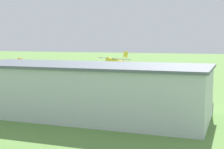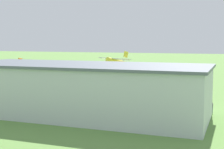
{
  "view_description": "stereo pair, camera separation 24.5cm",
  "coord_description": "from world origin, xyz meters",
  "px_view_note": "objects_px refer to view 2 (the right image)",
  "views": [
    {
      "loc": [
        -19.21,
        75.29,
        10.27
      ],
      "look_at": [
        2.87,
        15.36,
        3.85
      ],
      "focal_mm": 53.87,
      "sensor_mm": 36.0,
      "label": 1
    },
    {
      "loc": [
        -19.44,
        75.21,
        10.27
      ],
      "look_at": [
        2.87,
        15.36,
        3.85
      ],
      "focal_mm": 53.87,
      "sensor_mm": 36.0,
      "label": 2
    }
  ],
  "objects_px": {
    "biplane": "(117,62)",
    "person_beside_truck": "(212,107)",
    "hangar": "(82,89)",
    "car_red": "(12,91)",
    "person_at_fence_line": "(26,92)",
    "person_near_hangar_door": "(199,98)",
    "person_by_parked_cars": "(178,96)",
    "person_walking_on_apron": "(50,90)",
    "windsock": "(21,60)"
  },
  "relations": [
    {
      "from": "person_at_fence_line",
      "to": "person_walking_on_apron",
      "type": "xyz_separation_m",
      "value": [
        -2.89,
        -3.81,
        0.04
      ]
    },
    {
      "from": "biplane",
      "to": "car_red",
      "type": "distance_m",
      "value": 22.21
    },
    {
      "from": "person_walking_on_apron",
      "to": "windsock",
      "type": "bearing_deg",
      "value": -44.39
    },
    {
      "from": "biplane",
      "to": "person_near_hangar_door",
      "type": "relative_size",
      "value": 4.99
    },
    {
      "from": "person_at_fence_line",
      "to": "person_by_parked_cars",
      "type": "distance_m",
      "value": 27.65
    },
    {
      "from": "person_by_parked_cars",
      "to": "biplane",
      "type": "bearing_deg",
      "value": -34.01
    },
    {
      "from": "hangar",
      "to": "windsock",
      "type": "height_order",
      "value": "hangar"
    },
    {
      "from": "car_red",
      "to": "person_near_hangar_door",
      "type": "height_order",
      "value": "person_near_hangar_door"
    },
    {
      "from": "person_beside_truck",
      "to": "person_walking_on_apron",
      "type": "height_order",
      "value": "person_walking_on_apron"
    },
    {
      "from": "biplane",
      "to": "person_beside_truck",
      "type": "height_order",
      "value": "biplane"
    },
    {
      "from": "person_near_hangar_door",
      "to": "person_at_fence_line",
      "type": "distance_m",
      "value": 30.96
    },
    {
      "from": "person_near_hangar_door",
      "to": "person_at_fence_line",
      "type": "bearing_deg",
      "value": 8.03
    },
    {
      "from": "person_near_hangar_door",
      "to": "hangar",
      "type": "bearing_deg",
      "value": 45.4
    },
    {
      "from": "person_near_hangar_door",
      "to": "person_beside_truck",
      "type": "height_order",
      "value": "person_near_hangar_door"
    },
    {
      "from": "person_at_fence_line",
      "to": "person_walking_on_apron",
      "type": "distance_m",
      "value": 4.78
    },
    {
      "from": "person_at_fence_line",
      "to": "person_walking_on_apron",
      "type": "height_order",
      "value": "person_walking_on_apron"
    },
    {
      "from": "biplane",
      "to": "person_by_parked_cars",
      "type": "bearing_deg",
      "value": 145.99
    },
    {
      "from": "person_by_parked_cars",
      "to": "person_walking_on_apron",
      "type": "bearing_deg",
      "value": 3.97
    },
    {
      "from": "windsock",
      "to": "person_beside_truck",
      "type": "bearing_deg",
      "value": 152.35
    },
    {
      "from": "car_red",
      "to": "person_walking_on_apron",
      "type": "xyz_separation_m",
      "value": [
        -6.53,
        -3.0,
        0.01
      ]
    },
    {
      "from": "person_near_hangar_door",
      "to": "windsock",
      "type": "relative_size",
      "value": 0.3
    },
    {
      "from": "person_by_parked_cars",
      "to": "person_beside_truck",
      "type": "bearing_deg",
      "value": 127.54
    },
    {
      "from": "hangar",
      "to": "person_at_fence_line",
      "type": "relative_size",
      "value": 21.08
    },
    {
      "from": "hangar",
      "to": "person_near_hangar_door",
      "type": "height_order",
      "value": "hangar"
    },
    {
      "from": "hangar",
      "to": "car_red",
      "type": "relative_size",
      "value": 8.31
    },
    {
      "from": "hangar",
      "to": "windsock",
      "type": "bearing_deg",
      "value": -45.09
    },
    {
      "from": "hangar",
      "to": "biplane",
      "type": "bearing_deg",
      "value": -81.08
    },
    {
      "from": "person_walking_on_apron",
      "to": "person_at_fence_line",
      "type": "bearing_deg",
      "value": 52.88
    },
    {
      "from": "person_near_hangar_door",
      "to": "person_walking_on_apron",
      "type": "xyz_separation_m",
      "value": [
        27.77,
        0.51,
        -0.02
      ]
    },
    {
      "from": "car_red",
      "to": "person_by_parked_cars",
      "type": "relative_size",
      "value": 2.62
    },
    {
      "from": "windsock",
      "to": "car_red",
      "type": "bearing_deg",
      "value": 121.73
    },
    {
      "from": "person_beside_truck",
      "to": "windsock",
      "type": "distance_m",
      "value": 58.3
    },
    {
      "from": "car_red",
      "to": "windsock",
      "type": "relative_size",
      "value": 0.73
    },
    {
      "from": "hangar",
      "to": "biplane",
      "type": "relative_size",
      "value": 3.99
    },
    {
      "from": "person_walking_on_apron",
      "to": "person_beside_truck",
      "type": "bearing_deg",
      "value": 168.43
    },
    {
      "from": "person_beside_truck",
      "to": "person_by_parked_cars",
      "type": "distance_m",
      "value": 9.94
    },
    {
      "from": "person_near_hangar_door",
      "to": "windsock",
      "type": "height_order",
      "value": "windsock"
    },
    {
      "from": "person_near_hangar_door",
      "to": "windsock",
      "type": "xyz_separation_m",
      "value": [
        49.01,
        -20.28,
        4.17
      ]
    },
    {
      "from": "hangar",
      "to": "car_red",
      "type": "distance_m",
      "value": 22.97
    },
    {
      "from": "biplane",
      "to": "car_red",
      "type": "relative_size",
      "value": 2.08
    },
    {
      "from": "person_near_hangar_door",
      "to": "person_by_parked_cars",
      "type": "relative_size",
      "value": 1.09
    },
    {
      "from": "biplane",
      "to": "person_at_fence_line",
      "type": "height_order",
      "value": "biplane"
    },
    {
      "from": "car_red",
      "to": "hangar",
      "type": "bearing_deg",
      "value": 151.14
    },
    {
      "from": "person_near_hangar_door",
      "to": "person_beside_truck",
      "type": "relative_size",
      "value": 1.08
    },
    {
      "from": "person_walking_on_apron",
      "to": "car_red",
      "type": "bearing_deg",
      "value": 24.7
    },
    {
      "from": "biplane",
      "to": "windsock",
      "type": "height_order",
      "value": "biplane"
    },
    {
      "from": "person_near_hangar_door",
      "to": "person_by_parked_cars",
      "type": "height_order",
      "value": "person_near_hangar_door"
    },
    {
      "from": "hangar",
      "to": "person_walking_on_apron",
      "type": "xyz_separation_m",
      "value": [
        13.45,
        -14.01,
        -2.72
      ]
    },
    {
      "from": "person_at_fence_line",
      "to": "hangar",
      "type": "bearing_deg",
      "value": 148.03
    },
    {
      "from": "person_beside_truck",
      "to": "person_near_hangar_door",
      "type": "bearing_deg",
      "value": -69.57
    }
  ]
}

